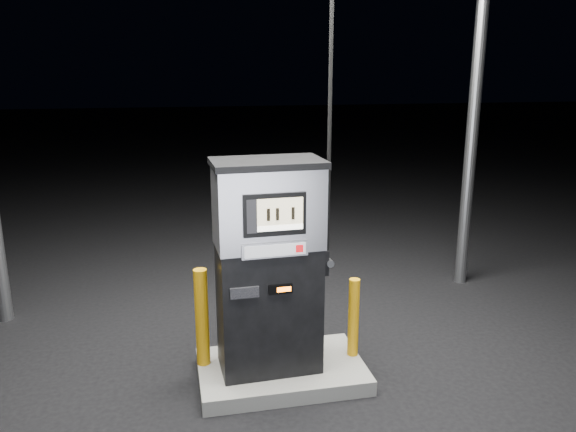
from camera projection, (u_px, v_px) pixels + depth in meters
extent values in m
plane|color=black|center=(281.00, 378.00, 5.51)|extent=(80.00, 80.00, 0.00)
cube|color=slate|center=(281.00, 371.00, 5.49)|extent=(1.60, 1.00, 0.15)
cylinder|color=gray|center=(473.00, 122.00, 7.43)|extent=(0.16, 0.16, 4.50)
cube|color=black|center=(269.00, 307.00, 5.29)|extent=(0.95, 0.57, 1.23)
cube|color=silver|center=(268.00, 207.00, 5.04)|extent=(0.97, 0.59, 0.74)
cube|color=black|center=(267.00, 163.00, 4.94)|extent=(1.01, 0.63, 0.06)
cube|color=black|center=(275.00, 215.00, 4.78)|extent=(0.55, 0.05, 0.37)
cube|color=tan|center=(280.00, 212.00, 4.76)|extent=(0.40, 0.02, 0.24)
cube|color=white|center=(280.00, 228.00, 4.80)|extent=(0.40, 0.02, 0.05)
cube|color=silver|center=(275.00, 250.00, 4.86)|extent=(0.59, 0.05, 0.14)
cube|color=#9A9CA2|center=(275.00, 250.00, 4.84)|extent=(0.54, 0.02, 0.10)
cube|color=#A80B0F|center=(300.00, 249.00, 4.89)|extent=(0.07, 0.01, 0.07)
cube|color=black|center=(281.00, 289.00, 4.97)|extent=(0.22, 0.03, 0.09)
cube|color=orange|center=(284.00, 289.00, 4.96)|extent=(0.13, 0.01, 0.04)
cube|color=black|center=(245.00, 293.00, 4.89)|extent=(0.26, 0.03, 0.10)
cube|color=black|center=(321.00, 261.00, 5.31)|extent=(0.10, 0.18, 0.25)
cylinder|color=gray|center=(327.00, 261.00, 5.32)|extent=(0.08, 0.22, 0.07)
cylinder|color=black|center=(330.00, 84.00, 4.85)|extent=(0.04, 0.04, 3.04)
cylinder|color=orange|center=(202.00, 317.00, 5.37)|extent=(0.13, 0.13, 0.97)
cylinder|color=orange|center=(353.00, 317.00, 5.56)|extent=(0.11, 0.11, 0.81)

